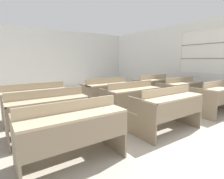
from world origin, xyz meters
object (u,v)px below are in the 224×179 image
(bench_front_left, at_px, (72,129))
(bench_third_left, at_px, (35,100))
(bench_second_right, at_px, (180,90))
(bench_front_center, at_px, (167,107))
(bench_third_center, at_px, (107,91))
(bench_second_left, at_px, (48,110))
(bench_third_right, at_px, (154,86))
(bench_front_right, at_px, (217,96))
(bench_second_center, at_px, (131,98))

(bench_front_left, distance_m, bench_third_left, 2.12)
(bench_second_right, bearing_deg, bench_front_center, -151.41)
(bench_third_left, bearing_deg, bench_third_center, 0.23)
(bench_second_left, height_order, bench_third_right, same)
(bench_second_right, bearing_deg, bench_front_right, -90.31)
(bench_third_right, bearing_deg, bench_front_center, -132.62)
(bench_third_center, xyz_separation_m, bench_third_right, (1.97, 0.01, 0.00))
(bench_second_right, bearing_deg, bench_third_center, 151.80)
(bench_second_left, distance_m, bench_second_right, 3.90)
(bench_second_center, xyz_separation_m, bench_third_center, (-0.01, 1.07, 0.00))
(bench_second_center, bearing_deg, bench_third_right, 28.84)
(bench_front_center, height_order, bench_front_right, same)
(bench_second_right, distance_m, bench_third_right, 1.07)
(bench_front_left, bearing_deg, bench_second_left, 91.25)
(bench_front_center, xyz_separation_m, bench_third_center, (-0.00, 2.13, 0.00))
(bench_second_right, bearing_deg, bench_front_left, -164.63)
(bench_front_center, relative_size, bench_third_right, 1.00)
(bench_second_left, bearing_deg, bench_second_center, -0.30)
(bench_front_center, height_order, bench_third_center, same)
(bench_second_right, bearing_deg, bench_third_right, 89.92)
(bench_front_center, xyz_separation_m, bench_front_right, (1.96, 0.00, 0.00))
(bench_front_left, height_order, bench_third_center, same)
(bench_front_left, height_order, bench_third_left, same)
(bench_second_center, height_order, bench_third_right, same)
(bench_front_left, bearing_deg, bench_front_center, -0.18)
(bench_front_center, relative_size, bench_second_right, 1.00)
(bench_third_center, bearing_deg, bench_third_right, 0.30)
(bench_second_left, relative_size, bench_second_center, 1.00)
(bench_second_left, bearing_deg, bench_third_left, 90.63)
(bench_front_right, xyz_separation_m, bench_third_left, (-3.91, 2.12, 0.00))
(bench_front_right, bearing_deg, bench_front_center, -179.92)
(bench_second_left, xyz_separation_m, bench_second_center, (1.94, -0.01, 0.00))
(bench_second_center, distance_m, bench_third_right, 2.24)
(bench_front_right, xyz_separation_m, bench_second_left, (-3.90, 1.07, 0.00))
(bench_third_left, relative_size, bench_third_right, 1.00)
(bench_second_center, bearing_deg, bench_front_right, -28.43)
(bench_third_center, bearing_deg, bench_second_left, -151.24)
(bench_third_left, bearing_deg, bench_second_right, -15.01)
(bench_front_left, relative_size, bench_third_left, 1.00)
(bench_second_center, distance_m, bench_third_left, 2.23)
(bench_third_left, bearing_deg, bench_front_left, -89.06)
(bench_front_center, relative_size, bench_third_center, 1.00)
(bench_front_center, distance_m, bench_second_right, 2.24)
(bench_front_left, distance_m, bench_third_right, 4.43)
(bench_third_center, bearing_deg, bench_front_center, -89.88)
(bench_second_left, height_order, bench_third_left, same)
(bench_front_left, relative_size, bench_third_right, 1.00)
(bench_third_center, bearing_deg, bench_front_left, -131.92)
(bench_second_right, distance_m, bench_third_left, 4.05)
(bench_second_right, relative_size, bench_third_center, 1.00)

